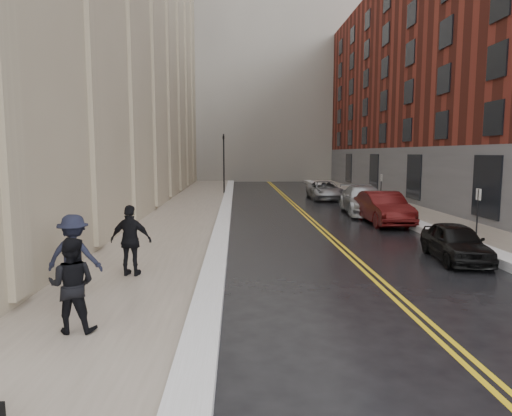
{
  "coord_description": "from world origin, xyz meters",
  "views": [
    {
      "loc": [
        -1.51,
        -9.28,
        3.6
      ],
      "look_at": [
        -0.81,
        7.25,
        1.6
      ],
      "focal_mm": 32.0,
      "sensor_mm": 36.0,
      "label": 1
    }
  ],
  "objects": [
    {
      "name": "pedestrian_c",
      "position": [
        -4.49,
        3.48,
        1.15
      ],
      "size": [
        1.23,
        0.65,
        2.01
      ],
      "primitive_type": "imported",
      "rotation": [
        0.0,
        0.0,
        3.0
      ],
      "color": "black",
      "rests_on": "sidewalk_left"
    },
    {
      "name": "pedestrian_b",
      "position": [
        -5.38,
        1.5,
        1.16
      ],
      "size": [
        1.35,
        0.85,
        2.01
      ],
      "primitive_type": "imported",
      "rotation": [
        0.0,
        0.0,
        3.07
      ],
      "color": "black",
      "rests_on": "sidewalk_left"
    },
    {
      "name": "pedestrian_a",
      "position": [
        -4.69,
        -0.6,
        1.08
      ],
      "size": [
        0.91,
        0.71,
        1.86
      ],
      "primitive_type": "imported",
      "rotation": [
        0.0,
        0.0,
        3.14
      ],
      "color": "black",
      "rests_on": "sidewalk_left"
    },
    {
      "name": "sidewalk_left",
      "position": [
        -4.5,
        16.0,
        0.07
      ],
      "size": [
        4.0,
        64.0,
        0.15
      ],
      "primitive_type": "cube",
      "color": "gray",
      "rests_on": "ground"
    },
    {
      "name": "parking_sign_near",
      "position": [
        7.9,
        8.0,
        1.36
      ],
      "size": [
        0.06,
        0.35,
        2.23
      ],
      "color": "black",
      "rests_on": "ground"
    },
    {
      "name": "ground",
      "position": [
        0.0,
        0.0,
        0.0
      ],
      "size": [
        160.0,
        160.0,
        0.0
      ],
      "primitive_type": "plane",
      "color": "black",
      "rests_on": "ground"
    },
    {
      "name": "lane_stripe_b",
      "position": [
        2.62,
        16.0,
        0.0
      ],
      "size": [
        0.12,
        64.0,
        0.01
      ],
      "primitive_type": "cube",
      "color": "gold",
      "rests_on": "ground"
    },
    {
      "name": "tower_far_right",
      "position": [
        14.0,
        66.0,
        22.0
      ],
      "size": [
        22.0,
        18.0,
        44.0
      ],
      "primitive_type": "cube",
      "color": "slate",
      "rests_on": "ground"
    },
    {
      "name": "car_maroon",
      "position": [
        5.96,
        13.47,
        0.82
      ],
      "size": [
        1.82,
        5.01,
        1.64
      ],
      "primitive_type": "imported",
      "rotation": [
        0.0,
        0.0,
        0.02
      ],
      "color": "#430C0C",
      "rests_on": "ground"
    },
    {
      "name": "snow_ridge_left",
      "position": [
        -2.2,
        16.0,
        0.13
      ],
      "size": [
        0.7,
        60.8,
        0.26
      ],
      "primitive_type": "cube",
      "color": "white",
      "rests_on": "ground"
    },
    {
      "name": "car_black",
      "position": [
        5.82,
        5.44,
        0.63
      ],
      "size": [
        1.88,
        3.86,
        1.27
      ],
      "primitive_type": "imported",
      "rotation": [
        0.0,
        0.0,
        -0.1
      ],
      "color": "black",
      "rests_on": "ground"
    },
    {
      "name": "snow_ridge_right",
      "position": [
        7.15,
        16.0,
        0.15
      ],
      "size": [
        0.85,
        60.8,
        0.3
      ],
      "primitive_type": "cube",
      "color": "white",
      "rests_on": "ground"
    },
    {
      "name": "building_right",
      "position": [
        17.5,
        23.0,
        9.0
      ],
      "size": [
        14.0,
        50.0,
        18.0
      ],
      "primitive_type": "cube",
      "color": "maroon",
      "rests_on": "ground"
    },
    {
      "name": "parking_sign_far",
      "position": [
        7.9,
        20.0,
        1.36
      ],
      "size": [
        0.06,
        0.35,
        2.23
      ],
      "color": "black",
      "rests_on": "ground"
    },
    {
      "name": "car_silver_far",
      "position": [
        5.35,
        25.75,
        0.71
      ],
      "size": [
        2.4,
        5.12,
        1.42
      ],
      "primitive_type": "imported",
      "rotation": [
        0.0,
        0.0,
        0.01
      ],
      "color": "#97999F",
      "rests_on": "ground"
    },
    {
      "name": "sidewalk_right",
      "position": [
        9.0,
        16.0,
        0.07
      ],
      "size": [
        3.0,
        64.0,
        0.15
      ],
      "primitive_type": "cube",
      "color": "gray",
      "rests_on": "ground"
    },
    {
      "name": "lane_stripe_a",
      "position": [
        2.38,
        16.0,
        0.0
      ],
      "size": [
        0.12,
        64.0,
        0.01
      ],
      "primitive_type": "cube",
      "color": "gold",
      "rests_on": "ground"
    },
    {
      "name": "traffic_signal",
      "position": [
        -2.6,
        30.0,
        3.08
      ],
      "size": [
        0.18,
        0.15,
        5.2
      ],
      "color": "black",
      "rests_on": "ground"
    },
    {
      "name": "car_silver_near",
      "position": [
        6.0,
        17.24,
        0.83
      ],
      "size": [
        2.72,
        5.85,
        1.65
      ],
      "primitive_type": "imported",
      "rotation": [
        0.0,
        0.0,
        -0.07
      ],
      "color": "#ABAFB3",
      "rests_on": "ground"
    }
  ]
}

